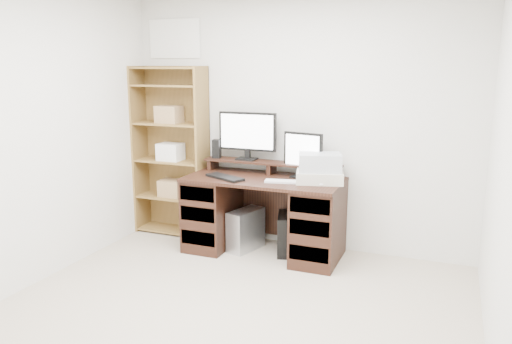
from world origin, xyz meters
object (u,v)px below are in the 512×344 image
Objects in this scene: monitor_wide at (247,133)px; tower_silver at (246,230)px; desk at (264,214)px; printer at (320,177)px; monitor_small at (303,153)px; bookshelf at (172,150)px; tower_black at (287,234)px.

tower_silver is (0.08, -0.24, -0.93)m from monitor_wide.
desk is 3.54× the size of printer.
monitor_small is 1.02× the size of printer.
bookshelf is (-1.14, 0.21, 0.53)m from desk.
tower_silver is (-0.19, -0.00, -0.19)m from desk.
printer is 0.69m from tower_black.
tower_silver is at bearing -72.31° from monitor_wide.
monitor_wide is 1.48× the size of tower_silver.
bookshelf is (-0.95, 0.21, 0.71)m from tower_silver.
monitor_wide is at bearing 143.85° from tower_black.
printer is (0.81, -0.21, -0.33)m from monitor_wide.
desk is 0.68m from printer.
monitor_wide is at bearing 124.11° from tower_silver.
printer reaches higher than tower_silver.
monitor_small is 1.48m from bookshelf.
tower_silver is (-0.53, -0.16, -0.78)m from monitor_small.
desk is at bearing -143.62° from monitor_small.
monitor_small is at bearing 21.35° from tower_black.
monitor_small is at bearing 32.77° from tower_silver.
monitor_wide is 0.97m from tower_silver.
monitor_wide is 0.90m from printer.
monitor_small is (0.61, -0.08, -0.15)m from monitor_wide.
desk is at bearing -41.23° from monitor_wide.
monitor_wide is at bearing -176.02° from monitor_small.
bookshelf reaches higher than monitor_small.
monitor_wide is (-0.27, 0.23, 0.75)m from desk.
desk is at bearing 16.54° from tower_silver.
tower_black is at bearing -130.84° from monitor_small.
printer is at bearing -6.49° from bookshelf.
monitor_wide is at bearing 150.43° from printer.
monitor_small is at bearing 25.22° from desk.
monitor_wide reaches higher than printer.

